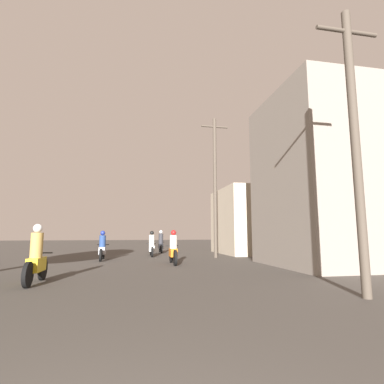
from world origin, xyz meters
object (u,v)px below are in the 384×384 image
at_px(motorcycle_yellow, 36,260).
at_px(building_right_far, 252,221).
at_px(building_right_near, 325,179).
at_px(motorcycle_white, 152,246).
at_px(utility_pole_near, 355,139).
at_px(motorcycle_orange, 173,250).
at_px(motorcycle_silver, 102,248).
at_px(motorcycle_black, 161,244).
at_px(utility_pole_far, 215,183).

height_order(motorcycle_yellow, building_right_far, building_right_far).
distance_m(motorcycle_yellow, building_right_near, 11.43).
bearing_deg(motorcycle_white, utility_pole_near, -68.03).
bearing_deg(motorcycle_yellow, motorcycle_white, 70.55).
height_order(motorcycle_orange, motorcycle_white, motorcycle_orange).
xyz_separation_m(motorcycle_silver, building_right_far, (9.52, 3.47, 1.58)).
height_order(motorcycle_yellow, building_right_near, building_right_near).
height_order(motorcycle_yellow, motorcycle_silver, motorcycle_yellow).
distance_m(motorcycle_white, utility_pole_near, 13.45).
xyz_separation_m(motorcycle_yellow, motorcycle_white, (3.70, 9.24, -0.04)).
height_order(motorcycle_white, motorcycle_black, motorcycle_black).
bearing_deg(utility_pole_near, building_right_near, 60.43).
height_order(building_right_near, utility_pole_far, utility_pole_far).
bearing_deg(utility_pole_far, motorcycle_silver, -175.71).
distance_m(building_right_near, utility_pole_far, 6.21).
bearing_deg(motorcycle_black, utility_pole_near, -71.84).
bearing_deg(motorcycle_yellow, building_right_near, 14.93).
distance_m(building_right_far, utility_pole_near, 14.20).
distance_m(building_right_near, utility_pole_near, 6.58).
bearing_deg(motorcycle_white, motorcycle_black, 80.14).
xyz_separation_m(building_right_far, utility_pole_far, (-3.41, -3.01, 2.06)).
relative_size(motorcycle_black, building_right_far, 0.36).
distance_m(motorcycle_silver, motorcycle_black, 6.34).
relative_size(building_right_near, building_right_far, 1.36).
bearing_deg(motorcycle_black, utility_pole_far, -53.91).
distance_m(motorcycle_orange, motorcycle_white, 4.82).
bearing_deg(motorcycle_white, building_right_near, -39.04).
bearing_deg(building_right_near, building_right_far, 91.06).
bearing_deg(motorcycle_silver, building_right_near, -26.72).
distance_m(motorcycle_orange, utility_pole_far, 5.47).
bearing_deg(motorcycle_silver, motorcycle_yellow, -100.01).
relative_size(motorcycle_yellow, motorcycle_white, 0.98).
relative_size(motorcycle_silver, utility_pole_near, 0.29).
distance_m(motorcycle_yellow, motorcycle_orange, 6.26).
height_order(building_right_far, utility_pole_near, utility_pole_near).
bearing_deg(building_right_far, motorcycle_orange, -136.05).
xyz_separation_m(motorcycle_yellow, motorcycle_orange, (4.38, 4.47, -0.04)).
height_order(motorcycle_orange, building_right_near, building_right_near).
bearing_deg(utility_pole_far, building_right_near, -54.87).
relative_size(motorcycle_orange, motorcycle_black, 1.07).
height_order(motorcycle_silver, utility_pole_near, utility_pole_near).
bearing_deg(utility_pole_far, building_right_far, 41.40).
distance_m(motorcycle_silver, building_right_far, 10.26).
bearing_deg(motorcycle_orange, motorcycle_white, 108.03).
distance_m(motorcycle_black, utility_pole_far, 6.61).
bearing_deg(motorcycle_white, motorcycle_orange, -76.75).
bearing_deg(utility_pole_near, building_right_far, 77.35).
bearing_deg(building_right_far, utility_pole_far, -138.60).
bearing_deg(utility_pole_far, motorcycle_yellow, -133.96).
bearing_deg(motorcycle_silver, building_right_far, 18.73).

